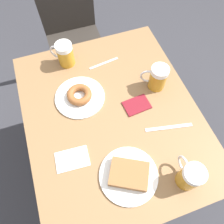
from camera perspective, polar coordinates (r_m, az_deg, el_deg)
name	(u,v)px	position (r m, az deg, el deg)	size (l,w,h in m)	color
ground_plane	(112,159)	(1.76, 0.00, -12.16)	(8.00, 8.00, 0.00)	#333338
table	(112,120)	(1.11, 0.00, -2.07)	(0.82, 1.02, 0.76)	olive
chair	(72,27)	(1.77, -10.50, 20.89)	(0.40, 0.40, 0.92)	#2D2823
plate_with_cake	(129,175)	(0.94, 4.41, -16.01)	(0.25, 0.25, 0.05)	white
plate_with_donut	(80,96)	(1.10, -8.45, 4.17)	(0.25, 0.25, 0.05)	white
beer_mug_left	(65,54)	(1.21, -12.23, 14.56)	(0.12, 0.10, 0.13)	#C68C23
beer_mug_center	(190,176)	(0.93, 19.68, -15.46)	(0.09, 0.13, 0.13)	#C68C23
beer_mug_right	(157,78)	(1.11, 11.79, 8.81)	(0.12, 0.09, 0.13)	#C68C23
napkin_folded	(72,159)	(0.98, -10.34, -12.02)	(0.15, 0.10, 0.00)	white
fork	(104,63)	(1.23, -2.14, 12.59)	(0.17, 0.04, 0.00)	silver
knife	(169,127)	(1.05, 14.61, -3.91)	(0.22, 0.06, 0.00)	silver
passport_near_edge	(137,105)	(1.08, 6.49, 1.81)	(0.13, 0.10, 0.01)	maroon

